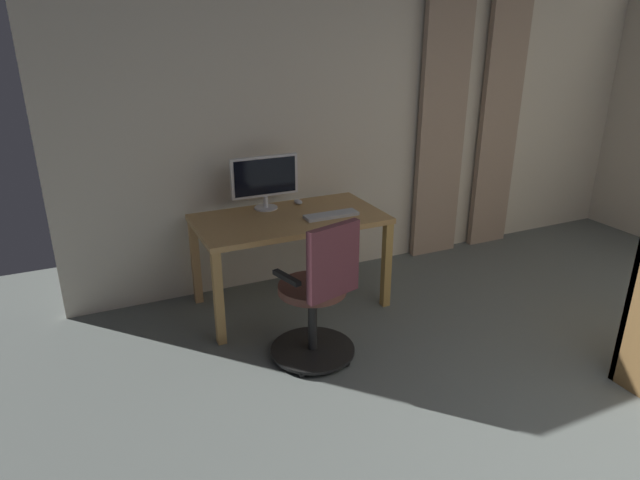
{
  "coord_description": "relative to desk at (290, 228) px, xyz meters",
  "views": [
    {
      "loc": [
        2.54,
        0.8,
        2.07
      ],
      "look_at": [
        1.15,
        -2.22,
        0.76
      ],
      "focal_mm": 31.05,
      "sensor_mm": 36.0,
      "label": 1
    }
  ],
  "objects": [
    {
      "name": "curtain_right_panel",
      "position": [
        -1.64,
        -0.42,
        0.55
      ],
      "size": [
        0.47,
        0.06,
        2.38
      ],
      "primitive_type": "cube",
      "color": "tan",
      "rests_on": "ground"
    },
    {
      "name": "computer_keyboard",
      "position": [
        -0.28,
        0.13,
        0.1
      ],
      "size": [
        0.41,
        0.12,
        0.02
      ],
      "primitive_type": "cube",
      "color": "#B7BCC1",
      "rests_on": "desk"
    },
    {
      "name": "computer_mouse",
      "position": [
        -0.18,
        -0.26,
        0.11
      ],
      "size": [
        0.06,
        0.1,
        0.04
      ],
      "primitive_type": "ellipsoid",
      "color": "silver",
      "rests_on": "desk"
    },
    {
      "name": "curtain_left_panel",
      "position": [
        -2.29,
        -0.42,
        0.55
      ],
      "size": [
        0.42,
        0.06,
        2.38
      ],
      "primitive_type": "cube",
      "color": "tan",
      "rests_on": "ground"
    },
    {
      "name": "computer_monitor",
      "position": [
        0.09,
        -0.26,
        0.33
      ],
      "size": [
        0.53,
        0.18,
        0.41
      ],
      "color": "white",
      "rests_on": "desk"
    },
    {
      "name": "back_room_partition",
      "position": [
        -1.12,
        -0.53,
        0.71
      ],
      "size": [
        5.49,
        0.1,
        2.69
      ],
      "primitive_type": "cube",
      "color": "beige",
      "rests_on": "ground"
    },
    {
      "name": "desk",
      "position": [
        0.0,
        0.0,
        0.0
      ],
      "size": [
        1.39,
        0.75,
        0.72
      ],
      "color": "tan",
      "rests_on": "ground"
    },
    {
      "name": "office_chair",
      "position": [
        0.13,
        0.8,
        -0.19
      ],
      "size": [
        0.56,
        0.56,
        0.97
      ],
      "rotation": [
        0.0,
        0.0,
        3.41
      ],
      "color": "black",
      "rests_on": "ground"
    }
  ]
}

